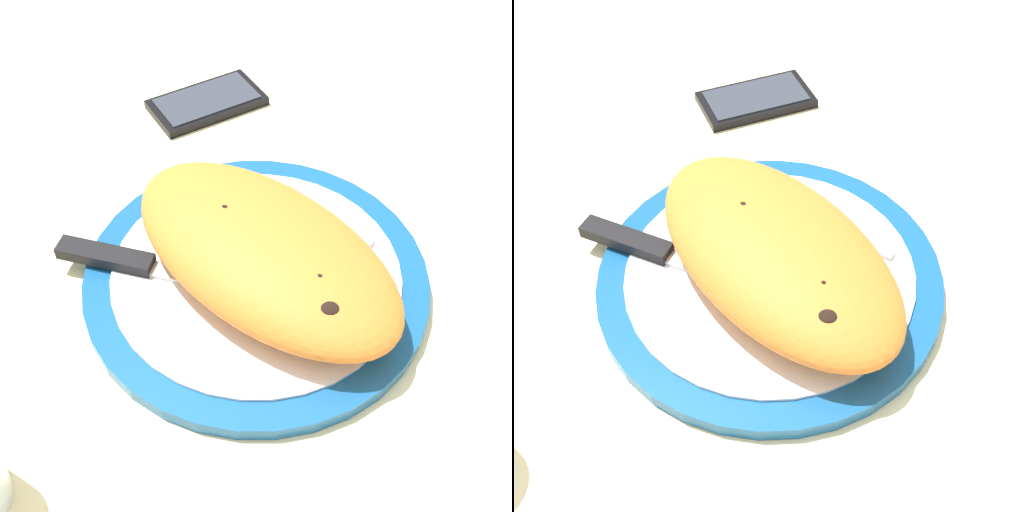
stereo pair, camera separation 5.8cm
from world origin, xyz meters
The scene contains 6 objects.
ground_plane centered at (0.00, 0.00, -1.50)cm, with size 150.00×150.00×3.00cm, color beige.
plate centered at (0.00, 0.00, 0.84)cm, with size 30.67×30.67×1.75cm.
calzone centered at (-0.73, 0.48, 4.73)cm, with size 30.68×22.07×5.94cm.
fork centered at (2.32, -6.85, 1.95)cm, with size 17.33×3.15×0.40cm.
knife centered at (9.53, 4.59, 2.24)cm, with size 21.39×6.54×1.20cm.
smartphone centered at (17.60, -20.82, 0.56)cm, with size 12.52×14.50×1.16cm.
Camera 1 is at (-18.28, 34.15, 47.46)cm, focal length 47.56 mm.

